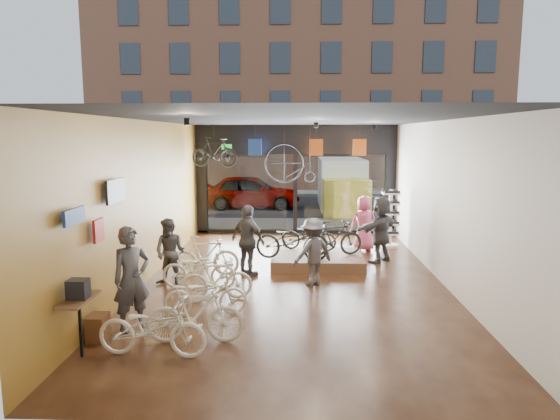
{
  "coord_description": "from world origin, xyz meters",
  "views": [
    {
      "loc": [
        0.1,
        -11.54,
        3.45
      ],
      "look_at": [
        -0.37,
        1.4,
        1.51
      ],
      "focal_mm": 32.0,
      "sensor_mm": 36.0,
      "label": 1
    }
  ],
  "objects_px": {
    "floor_bike_3": "(216,279)",
    "customer_3": "(313,252)",
    "display_bike_left": "(291,241)",
    "floor_bike_4": "(199,269)",
    "display_bike_right": "(309,236)",
    "display_bike_mid": "(334,238)",
    "display_platform": "(317,260)",
    "sunglasses_rack": "(390,219)",
    "floor_bike_0": "(152,328)",
    "customer_2": "(248,241)",
    "floor_bike_1": "(195,314)",
    "floor_bike_2": "(205,295)",
    "customer_1": "(170,252)",
    "street_car": "(250,192)",
    "customer_5": "(381,229)",
    "penny_farthing": "(292,165)",
    "box_truck": "(343,186)",
    "floor_bike_5": "(205,256)",
    "customer_4": "(364,224)",
    "hung_bike": "(214,152)",
    "customer_0": "(132,279)"
  },
  "relations": [
    {
      "from": "box_truck",
      "to": "customer_1",
      "type": "distance_m",
      "value": 12.48
    },
    {
      "from": "display_bike_right",
      "to": "display_bike_mid",
      "type": "bearing_deg",
      "value": -122.47
    },
    {
      "from": "floor_bike_2",
      "to": "sunglasses_rack",
      "type": "relative_size",
      "value": 0.88
    },
    {
      "from": "floor_bike_0",
      "to": "customer_2",
      "type": "bearing_deg",
      "value": -8.78
    },
    {
      "from": "floor_bike_2",
      "to": "hung_bike",
      "type": "distance_m",
      "value": 7.09
    },
    {
      "from": "customer_0",
      "to": "customer_5",
      "type": "xyz_separation_m",
      "value": [
        5.19,
        5.06,
        -0.03
      ]
    },
    {
      "from": "floor_bike_3",
      "to": "hung_bike",
      "type": "xyz_separation_m",
      "value": [
        -0.94,
        5.63,
        2.47
      ]
    },
    {
      "from": "floor_bike_3",
      "to": "customer_3",
      "type": "distance_m",
      "value": 2.38
    },
    {
      "from": "display_bike_mid",
      "to": "customer_5",
      "type": "bearing_deg",
      "value": -83.62
    },
    {
      "from": "floor_bike_3",
      "to": "display_platform",
      "type": "relative_size",
      "value": 0.64
    },
    {
      "from": "floor_bike_5",
      "to": "customer_1",
      "type": "distance_m",
      "value": 1.09
    },
    {
      "from": "penny_farthing",
      "to": "floor_bike_0",
      "type": "bearing_deg",
      "value": -103.07
    },
    {
      "from": "display_platform",
      "to": "customer_5",
      "type": "height_order",
      "value": "customer_5"
    },
    {
      "from": "floor_bike_0",
      "to": "display_bike_mid",
      "type": "height_order",
      "value": "display_bike_mid"
    },
    {
      "from": "street_car",
      "to": "customer_5",
      "type": "bearing_deg",
      "value": -155.69
    },
    {
      "from": "display_platform",
      "to": "floor_bike_4",
      "type": "bearing_deg",
      "value": -142.67
    },
    {
      "from": "floor_bike_3",
      "to": "customer_1",
      "type": "distance_m",
      "value": 1.6
    },
    {
      "from": "display_platform",
      "to": "customer_0",
      "type": "bearing_deg",
      "value": -127.02
    },
    {
      "from": "floor_bike_2",
      "to": "floor_bike_3",
      "type": "bearing_deg",
      "value": -14.01
    },
    {
      "from": "customer_3",
      "to": "customer_0",
      "type": "bearing_deg",
      "value": 7.79
    },
    {
      "from": "customer_1",
      "to": "customer_4",
      "type": "bearing_deg",
      "value": 50.82
    },
    {
      "from": "display_platform",
      "to": "sunglasses_rack",
      "type": "height_order",
      "value": "sunglasses_rack"
    },
    {
      "from": "floor_bike_5",
      "to": "penny_farthing",
      "type": "xyz_separation_m",
      "value": [
        2.09,
        4.4,
        2.0
      ]
    },
    {
      "from": "display_platform",
      "to": "display_bike_right",
      "type": "height_order",
      "value": "display_bike_right"
    },
    {
      "from": "sunglasses_rack",
      "to": "customer_4",
      "type": "bearing_deg",
      "value": -140.17
    },
    {
      "from": "customer_3",
      "to": "customer_4",
      "type": "relative_size",
      "value": 0.94
    },
    {
      "from": "floor_bike_1",
      "to": "floor_bike_4",
      "type": "height_order",
      "value": "floor_bike_1"
    },
    {
      "from": "display_platform",
      "to": "street_car",
      "type": "bearing_deg",
      "value": 104.86
    },
    {
      "from": "street_car",
      "to": "customer_0",
      "type": "relative_size",
      "value": 2.49
    },
    {
      "from": "box_truck",
      "to": "display_bike_right",
      "type": "height_order",
      "value": "box_truck"
    },
    {
      "from": "display_platform",
      "to": "hung_bike",
      "type": "distance_m",
      "value": 5.04
    },
    {
      "from": "floor_bike_3",
      "to": "display_bike_left",
      "type": "bearing_deg",
      "value": -46.08
    },
    {
      "from": "hung_bike",
      "to": "display_bike_right",
      "type": "bearing_deg",
      "value": -109.8
    },
    {
      "from": "floor_bike_5",
      "to": "customer_4",
      "type": "relative_size",
      "value": 1.0
    },
    {
      "from": "box_truck",
      "to": "display_bike_left",
      "type": "xyz_separation_m",
      "value": [
        -2.18,
        -10.12,
        -0.39
      ]
    },
    {
      "from": "floor_bike_1",
      "to": "floor_bike_3",
      "type": "relative_size",
      "value": 1.08
    },
    {
      "from": "floor_bike_0",
      "to": "floor_bike_5",
      "type": "relative_size",
      "value": 1.05
    },
    {
      "from": "customer_1",
      "to": "customer_5",
      "type": "height_order",
      "value": "customer_5"
    },
    {
      "from": "display_platform",
      "to": "penny_farthing",
      "type": "height_order",
      "value": "penny_farthing"
    },
    {
      "from": "floor_bike_3",
      "to": "floor_bike_4",
      "type": "height_order",
      "value": "floor_bike_3"
    },
    {
      "from": "customer_5",
      "to": "penny_farthing",
      "type": "xyz_separation_m",
      "value": [
        -2.46,
        2.84,
        1.59
      ]
    },
    {
      "from": "floor_bike_0",
      "to": "floor_bike_1",
      "type": "distance_m",
      "value": 0.78
    },
    {
      "from": "customer_5",
      "to": "sunglasses_rack",
      "type": "relative_size",
      "value": 1.0
    },
    {
      "from": "floor_bike_0",
      "to": "floor_bike_3",
      "type": "relative_size",
      "value": 1.15
    },
    {
      "from": "floor_bike_0",
      "to": "customer_2",
      "type": "height_order",
      "value": "customer_2"
    },
    {
      "from": "display_platform",
      "to": "floor_bike_0",
      "type": "bearing_deg",
      "value": -116.4
    },
    {
      "from": "display_bike_right",
      "to": "box_truck",
      "type": "bearing_deg",
      "value": 3.43
    },
    {
      "from": "floor_bike_0",
      "to": "customer_4",
      "type": "relative_size",
      "value": 1.05
    },
    {
      "from": "floor_bike_5",
      "to": "customer_4",
      "type": "bearing_deg",
      "value": -59.78
    },
    {
      "from": "floor_bike_1",
      "to": "sunglasses_rack",
      "type": "height_order",
      "value": "sunglasses_rack"
    }
  ]
}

